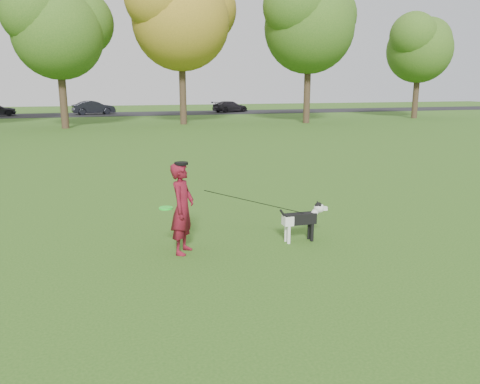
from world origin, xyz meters
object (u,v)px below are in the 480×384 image
object	(u,v)px
man	(182,209)
car_right	(230,107)
car_mid	(94,108)
dog	(303,217)

from	to	relation	value
man	car_right	distance (m)	41.59
man	car_mid	bearing A→B (deg)	31.77
man	car_mid	size ratio (longest dim) A/B	0.40
car_mid	car_right	distance (m)	13.54
car_right	dog	bearing A→B (deg)	147.60
dog	car_right	bearing A→B (deg)	76.10
man	dog	size ratio (longest dim) A/B	1.62
man	car_mid	distance (m)	39.83
man	dog	xyz separation A→B (m)	(2.20, -0.04, -0.33)
dog	car_mid	bearing A→B (deg)	95.28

